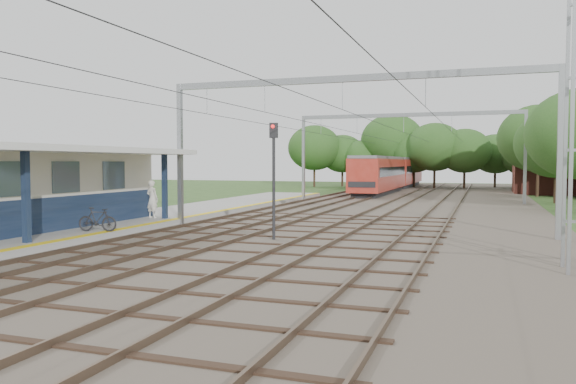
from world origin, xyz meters
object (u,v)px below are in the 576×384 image
at_px(person, 152,199).
at_px(bicycle, 97,220).
at_px(train, 393,172).
at_px(signal_post, 274,165).

height_order(person, bicycle, person).
xyz_separation_m(person, train, (6.13, 39.23, 0.73)).
xyz_separation_m(person, bicycle, (1.03, -5.58, -0.47)).
xyz_separation_m(bicycle, signal_post, (6.95, 1.86, 2.21)).
bearing_deg(person, bicycle, 113.52).
distance_m(train, signal_post, 43.00).
xyz_separation_m(person, signal_post, (7.98, -3.71, 1.75)).
bearing_deg(train, person, -98.88).
bearing_deg(train, bicycle, -96.49).
bearing_deg(person, signal_post, 168.10).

